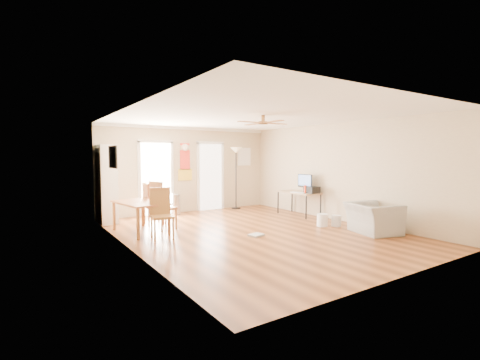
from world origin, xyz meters
TOP-DOWN VIEW (x-y plane):
  - floor at (0.00, 0.00)m, footprint 7.00×7.00m
  - ceiling at (0.00, 0.00)m, footprint 5.50×7.00m
  - wall_back at (0.00, 3.50)m, footprint 5.50×0.04m
  - wall_front at (0.00, -3.50)m, footprint 5.50×0.04m
  - wall_left at (-2.75, 0.00)m, footprint 0.04×7.00m
  - wall_right at (2.75, 0.00)m, footprint 0.04×7.00m
  - crown_molding at (0.00, 0.00)m, footprint 5.50×7.00m
  - kitchen_doorway at (-1.05, 3.48)m, footprint 0.90×0.10m
  - bathroom_doorway at (0.75, 3.48)m, footprint 0.80×0.10m
  - wall_decal at (-0.13, 3.48)m, footprint 0.46×0.03m
  - ac_grille at (2.05, 3.47)m, footprint 0.50×0.04m
  - framed_poster at (-2.73, 1.40)m, footprint 0.04×0.66m
  - ceiling_fan at (0.00, -0.30)m, footprint 1.24×1.24m
  - bookshelf at (-2.53, 3.08)m, footprint 0.59×0.97m
  - dining_table at (-2.15, 1.41)m, footprint 1.03×1.50m
  - dining_chair_right_a at (-1.60, 2.11)m, footprint 0.44×0.44m
  - dining_chair_right_b at (-1.60, 1.42)m, footprint 0.57×0.57m
  - dining_chair_near at (-1.97, 0.55)m, footprint 0.49×0.49m
  - trash_can at (-0.58, 3.19)m, footprint 0.28×0.28m
  - torchiere_lamp at (1.54, 3.19)m, footprint 0.42×0.42m
  - computer_desk at (2.38, 1.12)m, footprint 0.64×1.27m
  - imac at (2.47, 0.96)m, footprint 0.23×0.55m
  - keyboard at (2.20, 0.96)m, footprint 0.24×0.47m
  - printer at (2.45, 0.67)m, footprint 0.33×0.38m
  - orange_bottle at (2.30, 0.77)m, footprint 0.09×0.09m
  - wastebasket_a at (1.78, -0.37)m, footprint 0.31×0.31m
  - wastebasket_b at (2.07, -0.56)m, footprint 0.25×0.25m
  - floor_cloth at (-0.19, -0.33)m, footprint 0.35×0.29m
  - armchair at (2.15, -1.53)m, footprint 1.16×1.25m

SIDE VIEW (x-z plane):
  - floor at x=0.00m, z-range 0.00..0.00m
  - floor_cloth at x=-0.19m, z-range 0.00..0.04m
  - wastebasket_b at x=2.07m, z-range 0.00..0.27m
  - wastebasket_a at x=1.78m, z-range 0.00..0.31m
  - trash_can at x=-0.58m, z-range 0.00..0.60m
  - armchair at x=2.15m, z-range 0.00..0.67m
  - computer_desk at x=2.38m, z-range 0.00..0.68m
  - dining_table at x=-2.15m, z-range 0.00..0.70m
  - dining_chair_right_a at x=-1.60m, z-range 0.00..1.04m
  - dining_chair_near at x=-1.97m, z-range 0.00..1.05m
  - dining_chair_right_b at x=-1.60m, z-range 0.00..1.13m
  - keyboard at x=2.20m, z-range 0.68..0.70m
  - printer at x=2.45m, z-range 0.68..0.87m
  - orange_bottle at x=2.30m, z-range 0.68..0.91m
  - imac at x=2.47m, z-range 0.68..1.20m
  - torchiere_lamp at x=1.54m, z-range 0.00..2.00m
  - bookshelf at x=-2.53m, z-range 0.00..2.01m
  - kitchen_doorway at x=-1.05m, z-range 0.00..2.10m
  - bathroom_doorway at x=0.75m, z-range 0.00..2.10m
  - wall_back at x=0.00m, z-range 0.00..2.60m
  - wall_front at x=0.00m, z-range 0.00..2.60m
  - wall_left at x=-2.75m, z-range 0.00..2.60m
  - wall_right at x=2.75m, z-range 0.00..2.60m
  - wall_decal at x=-0.13m, z-range 1.00..2.10m
  - ac_grille at x=2.05m, z-range 1.40..2.00m
  - framed_poster at x=-2.73m, z-range 1.46..1.94m
  - ceiling_fan at x=0.00m, z-range 2.33..2.53m
  - crown_molding at x=0.00m, z-range 2.52..2.60m
  - ceiling at x=0.00m, z-range 2.60..2.60m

